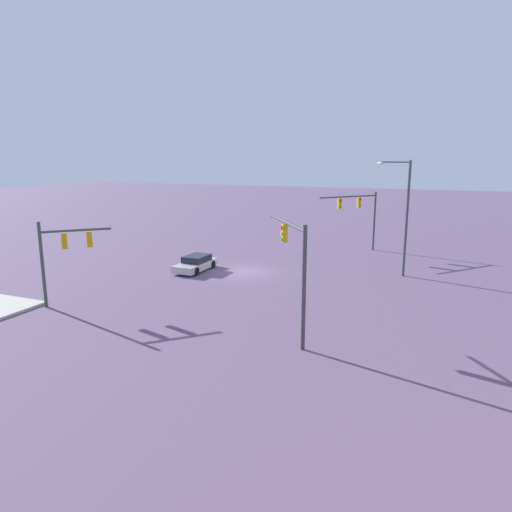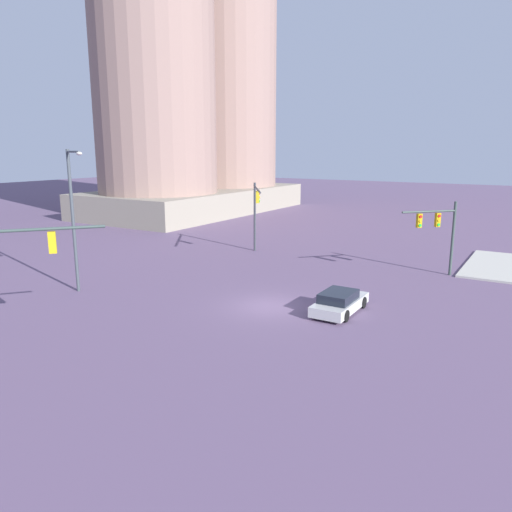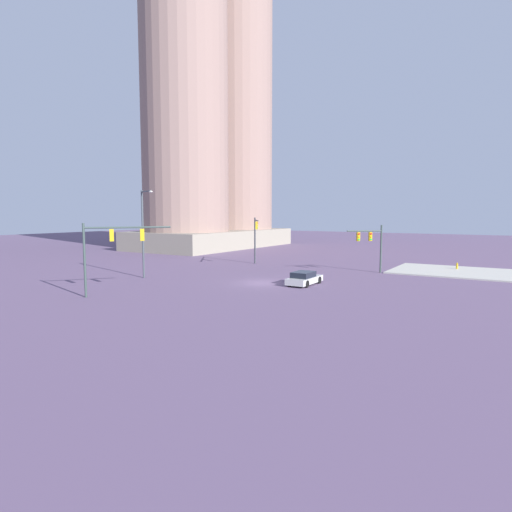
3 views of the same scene
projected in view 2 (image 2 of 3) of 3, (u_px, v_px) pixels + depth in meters
ground_plane at (270, 306)px, 27.73m from camera, size 223.65×223.65×0.00m
traffic_signal_near_corner at (256, 205)px, 40.56m from camera, size 5.36×3.81×5.93m
traffic_signal_opposite_side at (439, 227)px, 33.65m from camera, size 3.04×2.99×5.21m
streetlamp_curved_arm at (74, 211)px, 29.43m from camera, size 1.38×2.69×8.73m
sedan_car_approaching at (339, 302)px, 26.64m from camera, size 4.30×1.93×1.21m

